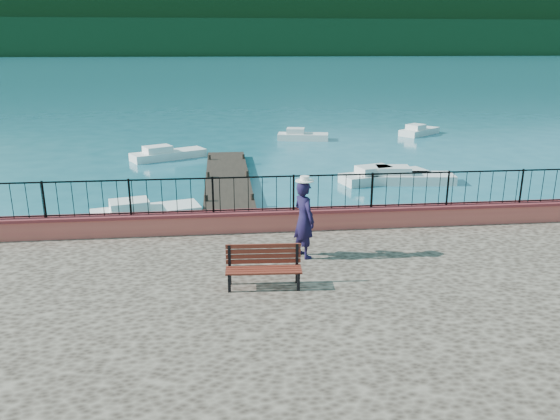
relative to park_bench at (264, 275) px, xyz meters
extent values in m
plane|color=#19596B|center=(1.42, -0.04, -1.47)|extent=(2000.00, 2000.00, 0.00)
cube|color=#C55747|center=(1.42, 3.66, 0.02)|extent=(28.00, 0.46, 0.58)
cube|color=black|center=(1.42, 3.66, 0.78)|extent=(27.00, 0.05, 0.95)
cube|color=#2D231C|center=(-0.58, 11.96, -1.32)|extent=(2.00, 16.00, 0.30)
cube|color=black|center=(1.42, 299.96, 7.53)|extent=(900.00, 60.00, 18.00)
cube|color=black|center=(1.42, 359.96, 20.53)|extent=(900.00, 120.00, 44.00)
ellipsoid|color=#142D23|center=(221.42, 559.96, -1.47)|extent=(448.00, 384.00, 180.00)
cube|color=black|center=(0.00, -0.04, -0.07)|extent=(1.63, 0.58, 0.40)
cube|color=maroon|center=(0.01, 0.20, 0.37)|extent=(1.61, 0.17, 0.49)
imported|color=black|center=(1.11, 1.62, 0.67)|extent=(0.70, 0.82, 1.89)
cylinder|color=white|center=(1.11, 1.62, 1.68)|extent=(0.44, 0.44, 0.12)
cube|color=white|center=(-3.63, 8.83, -1.07)|extent=(4.06, 2.27, 0.80)
cube|color=silver|center=(7.65, 13.08, -1.07)|extent=(4.41, 1.75, 0.80)
cube|color=silver|center=(6.76, 13.50, -1.07)|extent=(4.49, 2.42, 0.80)
cube|color=white|center=(-3.77, 19.93, -1.07)|extent=(4.26, 3.06, 0.80)
cube|color=silver|center=(4.63, 25.28, -1.07)|extent=(3.52, 1.91, 0.80)
cube|color=silver|center=(13.15, 26.56, -1.07)|extent=(3.39, 3.07, 0.80)
camera|label=1|loc=(-0.80, -10.66, 4.71)|focal=35.00mm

